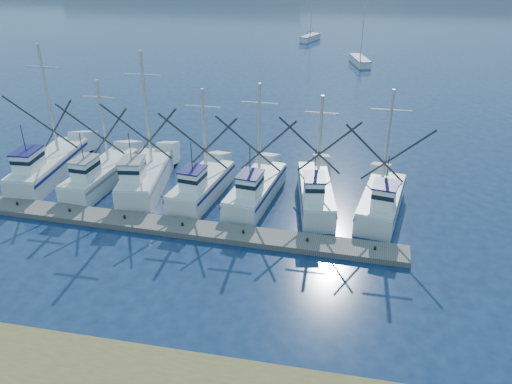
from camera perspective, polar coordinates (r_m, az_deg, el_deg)
ground at (r=25.71m, az=2.17°, el=-13.52°), size 500.00×500.00×0.00m
floating_dock at (r=32.24m, az=-8.38°, el=-4.09°), size 28.10×2.81×0.37m
trawler_fleet at (r=36.17m, az=-7.46°, el=1.05°), size 28.39×8.98×9.92m
sailboat_near at (r=77.29m, az=11.79°, el=14.45°), size 3.28×6.37×8.10m
sailboat_far at (r=94.73m, az=6.20°, el=17.11°), size 3.34×5.80×8.10m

